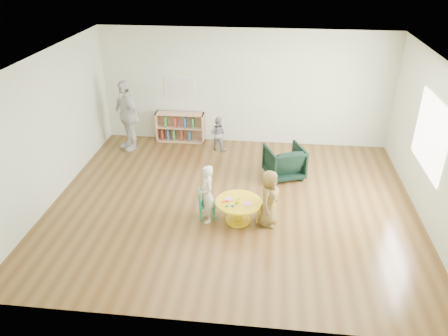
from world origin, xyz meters
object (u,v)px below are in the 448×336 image
(activity_table, at_px, (238,207))
(kid_chair_right, at_px, (268,207))
(bookshelf, at_px, (180,127))
(armchair, at_px, (284,162))
(kid_chair_left, at_px, (205,203))
(adult_caretaker, at_px, (127,115))
(child_right, at_px, (269,198))
(child_left, at_px, (207,194))
(toddler, at_px, (218,134))

(activity_table, distance_m, kid_chair_right, 0.54)
(activity_table, height_order, bookshelf, bookshelf)
(armchair, bearing_deg, bookshelf, -53.50)
(kid_chair_left, height_order, bookshelf, bookshelf)
(kid_chair_left, relative_size, adult_caretaker, 0.33)
(child_right, distance_m, adult_caretaker, 4.49)
(bookshelf, bearing_deg, child_left, -70.82)
(kid_chair_right, bearing_deg, bookshelf, 45.76)
(activity_table, distance_m, toddler, 3.08)
(kid_chair_left, bearing_deg, bookshelf, -174.35)
(activity_table, height_order, kid_chair_left, kid_chair_left)
(activity_table, distance_m, child_right, 0.59)
(bookshelf, distance_m, adult_caretaker, 1.38)
(activity_table, bearing_deg, child_right, -3.14)
(activity_table, height_order, child_left, child_left)
(kid_chair_left, xyz_separation_m, bookshelf, (-1.14, 3.37, 0.06))
(toddler, height_order, adult_caretaker, adult_caretaker)
(armchair, relative_size, toddler, 0.90)
(activity_table, relative_size, bookshelf, 0.70)
(armchair, bearing_deg, activity_table, 43.50)
(toddler, distance_m, adult_caretaker, 2.22)
(kid_chair_left, xyz_separation_m, child_left, (0.06, -0.09, 0.25))
(kid_chair_right, xyz_separation_m, bookshelf, (-2.31, 3.36, 0.07))
(kid_chair_right, relative_size, bookshelf, 0.47)
(activity_table, height_order, armchair, armchair)
(activity_table, distance_m, armchair, 1.98)
(adult_caretaker, bearing_deg, armchair, 27.98)
(kid_chair_right, distance_m, bookshelf, 4.08)
(bookshelf, bearing_deg, toddler, -23.19)
(activity_table, height_order, kid_chair_right, kid_chair_right)
(activity_table, relative_size, child_right, 0.78)
(child_right, bearing_deg, armchair, 6.41)
(adult_caretaker, bearing_deg, child_left, -7.32)
(adult_caretaker, bearing_deg, bookshelf, 70.83)
(kid_chair_right, distance_m, armchair, 1.76)
(child_right, distance_m, toddler, 3.28)
(bookshelf, bearing_deg, adult_caretaker, -152.58)
(armchair, distance_m, child_left, 2.32)
(kid_chair_left, relative_size, bookshelf, 0.47)
(kid_chair_left, distance_m, child_right, 1.19)
(child_right, xyz_separation_m, toddler, (-1.28, 3.01, -0.11))
(activity_table, bearing_deg, child_left, -176.73)
(child_left, bearing_deg, adult_caretaker, -165.45)
(toddler, bearing_deg, child_right, 127.68)
(activity_table, distance_m, kid_chair_left, 0.63)
(bookshelf, height_order, child_left, child_left)
(armchair, bearing_deg, child_left, 30.96)
(child_left, height_order, toddler, child_left)
(armchair, relative_size, adult_caretaker, 0.45)
(kid_chair_left, distance_m, armchair, 2.28)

